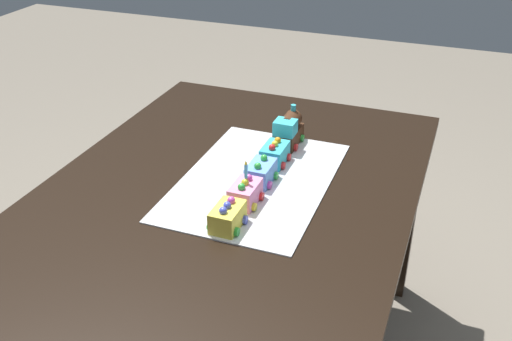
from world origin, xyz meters
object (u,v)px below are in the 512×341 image
object	(u,v)px
cake_car_flatbed_bubblegum	(245,193)
cake_car_hopper_lemon	(228,217)
cake_car_caboose_turquoise	(275,154)
cake_car_tanker_sky_blue	(261,172)
dining_table	(228,222)
cake_locomotive	(288,131)
birthday_candle	(246,169)

from	to	relation	value
cake_car_flatbed_bubblegum	cake_car_hopper_lemon	bearing A→B (deg)	0.00
cake_car_caboose_turquoise	cake_car_tanker_sky_blue	xyz separation A→B (m)	(0.12, -0.00, -0.00)
dining_table	cake_locomotive	distance (m)	0.36
cake_car_hopper_lemon	birthday_candle	bearing A→B (deg)	-180.00
cake_locomotive	cake_car_tanker_sky_blue	distance (m)	0.25
dining_table	cake_car_hopper_lemon	distance (m)	0.23
cake_car_tanker_sky_blue	birthday_candle	world-z (taller)	birthday_candle
cake_car_hopper_lemon	cake_car_flatbed_bubblegum	bearing A→B (deg)	180.00
cake_locomotive	cake_car_flatbed_bubblegum	bearing A→B (deg)	0.00
cake_locomotive	cake_car_caboose_turquoise	xyz separation A→B (m)	(0.13, 0.00, -0.02)
cake_car_hopper_lemon	birthday_candle	size ratio (longest dim) A/B	1.94
cake_car_tanker_sky_blue	birthday_candle	xyz separation A→B (m)	(0.11, -0.00, 0.07)
cake_car_flatbed_bubblegum	cake_car_hopper_lemon	world-z (taller)	same
cake_car_tanker_sky_blue	cake_car_hopper_lemon	distance (m)	0.24
cake_car_caboose_turquoise	cake_car_flatbed_bubblegum	size ratio (longest dim) A/B	1.00
dining_table	cake_car_tanker_sky_blue	distance (m)	0.17
cake_car_flatbed_bubblegum	cake_car_hopper_lemon	distance (m)	0.12
dining_table	cake_locomotive	world-z (taller)	cake_locomotive
dining_table	cake_car_caboose_turquoise	size ratio (longest dim) A/B	14.00
cake_car_caboose_turquoise	cake_car_tanker_sky_blue	distance (m)	0.12
dining_table	cake_car_flatbed_bubblegum	xyz separation A→B (m)	(0.05, 0.07, 0.14)
cake_locomotive	cake_car_hopper_lemon	bearing A→B (deg)	0.00
cake_car_tanker_sky_blue	cake_car_hopper_lemon	world-z (taller)	same
cake_locomotive	cake_car_flatbed_bubblegum	xyz separation A→B (m)	(0.36, 0.00, -0.02)
dining_table	cake_car_tanker_sky_blue	xyz separation A→B (m)	(-0.07, 0.07, 0.14)
cake_car_tanker_sky_blue	birthday_candle	distance (m)	0.13
cake_locomotive	cake_car_flatbed_bubblegum	size ratio (longest dim) A/B	1.40
cake_car_caboose_turquoise	cake_car_hopper_lemon	world-z (taller)	same
cake_car_caboose_turquoise	birthday_candle	distance (m)	0.24
cake_car_caboose_turquoise	cake_car_hopper_lemon	distance (m)	0.35
cake_car_flatbed_bubblegum	birthday_candle	bearing A→B (deg)	-180.00
cake_car_hopper_lemon	birthday_candle	distance (m)	0.14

